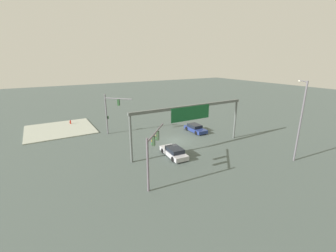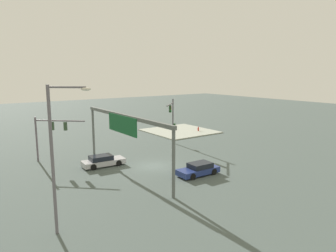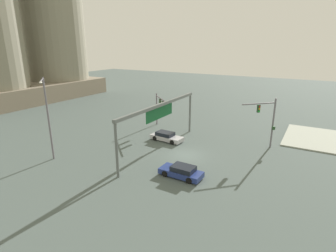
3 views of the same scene
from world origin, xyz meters
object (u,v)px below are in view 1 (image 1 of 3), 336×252
at_px(traffic_signal_opposite_side, 111,109).
at_px(sedan_car_approaching, 195,128).
at_px(traffic_signal_near_corner, 153,147).
at_px(sedan_car_waiting_far, 174,152).
at_px(streetlamp_curved_arm, 301,116).
at_px(fire_hydrant_on_curb, 70,122).

relative_size(traffic_signal_opposite_side, sedan_car_approaching, 1.45).
xyz_separation_m(traffic_signal_near_corner, traffic_signal_opposite_side, (-0.94, -16.33, 0.41)).
distance_m(sedan_car_approaching, sedan_car_waiting_far, 10.55).
height_order(traffic_signal_near_corner, streetlamp_curved_arm, streetlamp_curved_arm).
bearing_deg(sedan_car_approaching, fire_hydrant_on_curb, -129.42).
height_order(traffic_signal_near_corner, fire_hydrant_on_curb, traffic_signal_near_corner).
distance_m(traffic_signal_opposite_side, sedan_car_waiting_far, 13.33).
distance_m(traffic_signal_opposite_side, sedan_car_approaching, 13.95).
bearing_deg(sedan_car_waiting_far, streetlamp_curved_arm, -120.25).
bearing_deg(streetlamp_curved_arm, traffic_signal_opposite_side, 79.81).
distance_m(traffic_signal_near_corner, traffic_signal_opposite_side, 16.36).
bearing_deg(traffic_signal_near_corner, sedan_car_waiting_far, -7.74).
height_order(traffic_signal_opposite_side, fire_hydrant_on_curb, traffic_signal_opposite_side).
bearing_deg(streetlamp_curved_arm, sedan_car_waiting_far, 97.61).
xyz_separation_m(traffic_signal_near_corner, fire_hydrant_on_curb, (4.11, -25.64, -3.18)).
distance_m(traffic_signal_near_corner, sedan_car_approaching, 17.24).
bearing_deg(sedan_car_waiting_far, traffic_signal_near_corner, 133.63).
bearing_deg(sedan_car_approaching, streetlamp_curved_arm, 15.39).
xyz_separation_m(traffic_signal_opposite_side, streetlamp_curved_arm, (-15.89, 20.30, 1.31)).
xyz_separation_m(sedan_car_approaching, fire_hydrant_on_curb, (17.31, -14.99, -0.09)).
bearing_deg(sedan_car_approaching, traffic_signal_opposite_side, -113.36).
bearing_deg(traffic_signal_opposite_side, streetlamp_curved_arm, -5.91).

